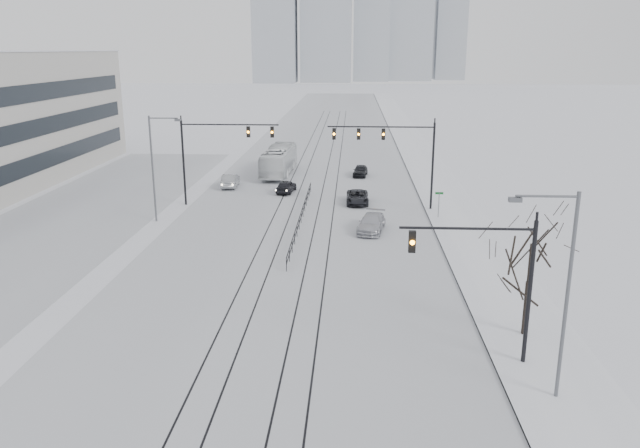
# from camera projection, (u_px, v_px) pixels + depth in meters

# --- Properties ---
(ground) EXTENTS (500.00, 500.00, 0.00)m
(ground) POSITION_uv_depth(u_px,v_px,m) (238.00, 431.00, 24.12)
(ground) COLOR silver
(ground) RESTS_ON ground
(road) EXTENTS (22.00, 260.00, 0.02)m
(road) POSITION_uv_depth(u_px,v_px,m) (320.00, 162.00, 81.80)
(road) COLOR silver
(road) RESTS_ON ground
(sidewalk_east) EXTENTS (5.00, 260.00, 0.16)m
(sidewalk_east) POSITION_uv_depth(u_px,v_px,m) (423.00, 162.00, 81.10)
(sidewalk_east) COLOR white
(sidewalk_east) RESTS_ON ground
(curb) EXTENTS (0.10, 260.00, 0.12)m
(curb) POSITION_uv_depth(u_px,v_px,m) (404.00, 162.00, 81.23)
(curb) COLOR gray
(curb) RESTS_ON ground
(parking_strip) EXTENTS (14.00, 60.00, 0.03)m
(parking_strip) POSITION_uv_depth(u_px,v_px,m) (94.00, 206.00, 58.78)
(parking_strip) COLOR silver
(parking_strip) RESTS_ON ground
(tram_rails) EXTENTS (5.30, 180.00, 0.01)m
(tram_rails) POSITION_uv_depth(u_px,v_px,m) (309.00, 196.00, 62.57)
(tram_rails) COLOR black
(tram_rails) RESTS_ON ground
(skyline) EXTENTS (96.00, 48.00, 72.00)m
(skyline) POSITION_uv_depth(u_px,v_px,m) (356.00, 11.00, 278.61)
(skyline) COLOR #9FA5AE
(skyline) RESTS_ON ground
(traffic_mast_near) EXTENTS (6.10, 0.37, 7.00)m
(traffic_mast_near) POSITION_uv_depth(u_px,v_px,m) (495.00, 272.00, 28.11)
(traffic_mast_near) COLOR black
(traffic_mast_near) RESTS_ON ground
(traffic_mast_ne) EXTENTS (9.60, 0.37, 8.00)m
(traffic_mast_ne) POSITION_uv_depth(u_px,v_px,m) (396.00, 148.00, 55.79)
(traffic_mast_ne) COLOR black
(traffic_mast_ne) RESTS_ON ground
(traffic_mast_nw) EXTENTS (9.10, 0.37, 8.00)m
(traffic_mast_nw) POSITION_uv_depth(u_px,v_px,m) (214.00, 147.00, 57.65)
(traffic_mast_nw) COLOR black
(traffic_mast_nw) RESTS_ON ground
(street_light_east) EXTENTS (2.73, 0.25, 9.00)m
(street_light_east) POSITION_uv_depth(u_px,v_px,m) (561.00, 284.00, 24.96)
(street_light_east) COLOR #595B60
(street_light_east) RESTS_ON ground
(street_light_west) EXTENTS (2.73, 0.25, 9.00)m
(street_light_west) POSITION_uv_depth(u_px,v_px,m) (156.00, 161.00, 52.17)
(street_light_west) COLOR #595B60
(street_light_west) RESTS_ON ground
(bare_tree) EXTENTS (4.40, 4.40, 6.10)m
(bare_tree) POSITION_uv_depth(u_px,v_px,m) (531.00, 254.00, 30.89)
(bare_tree) COLOR black
(bare_tree) RESTS_ON ground
(median_fence) EXTENTS (0.06, 24.00, 1.00)m
(median_fence) POSITION_uv_depth(u_px,v_px,m) (301.00, 217.00, 52.82)
(median_fence) COLOR black
(median_fence) RESTS_ON ground
(street_sign) EXTENTS (0.70, 0.06, 2.40)m
(street_sign) POSITION_uv_depth(u_px,v_px,m) (439.00, 201.00, 53.86)
(street_sign) COLOR #595B60
(street_sign) RESTS_ON ground
(sedan_sb_inner) EXTENTS (2.04, 4.00, 1.30)m
(sedan_sb_inner) POSITION_uv_depth(u_px,v_px,m) (286.00, 187.00, 64.02)
(sedan_sb_inner) COLOR black
(sedan_sb_inner) RESTS_ON ground
(sedan_sb_outer) EXTENTS (1.66, 4.32, 1.41)m
(sedan_sb_outer) POSITION_uv_depth(u_px,v_px,m) (230.00, 181.00, 66.60)
(sedan_sb_outer) COLOR #919598
(sedan_sb_outer) RESTS_ON ground
(sedan_nb_front) EXTENTS (2.11, 4.51, 1.25)m
(sedan_nb_front) POSITION_uv_depth(u_px,v_px,m) (357.00, 197.00, 59.48)
(sedan_nb_front) COLOR black
(sedan_nb_front) RESTS_ON ground
(sedan_nb_right) EXTENTS (2.69, 4.96, 1.36)m
(sedan_nb_right) POSITION_uv_depth(u_px,v_px,m) (371.00, 223.00, 50.38)
(sedan_nb_right) COLOR #B6B7BF
(sedan_nb_right) RESTS_ON ground
(sedan_nb_far) EXTENTS (1.93, 3.92, 1.28)m
(sedan_nb_far) POSITION_uv_depth(u_px,v_px,m) (360.00, 171.00, 72.35)
(sedan_nb_far) COLOR black
(sedan_nb_far) RESTS_ON ground
(box_truck) EXTENTS (3.24, 11.76, 3.25)m
(box_truck) POSITION_uv_depth(u_px,v_px,m) (279.00, 161.00, 73.15)
(box_truck) COLOR white
(box_truck) RESTS_ON ground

